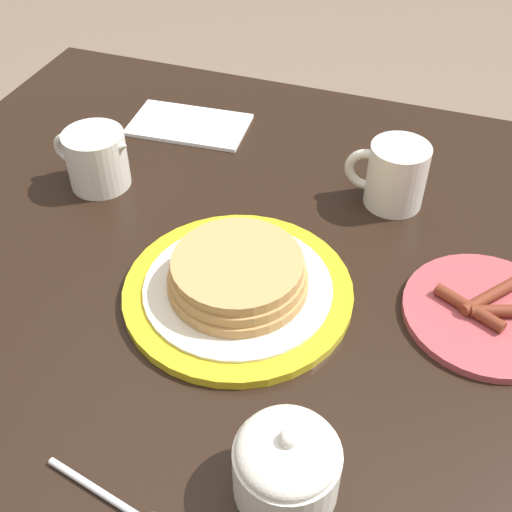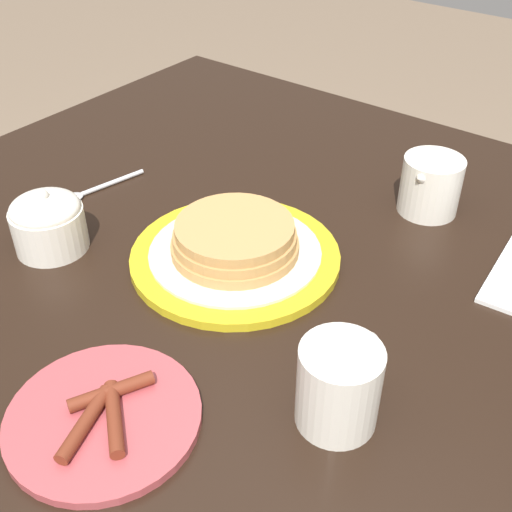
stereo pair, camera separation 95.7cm
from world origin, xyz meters
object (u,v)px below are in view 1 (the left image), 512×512
creamer_pitcher (97,158)px  coffee_mug (394,174)px  pancake_plate (238,282)px  napkin (189,125)px  side_plate_bacon (487,312)px  sugar_bowl (287,464)px

creamer_pitcher → coffee_mug: bearing=-166.6°
pancake_plate → napkin: 0.38m
side_plate_bacon → coffee_mug: bearing=-50.8°
side_plate_bacon → sugar_bowl: size_ratio=2.00×
pancake_plate → side_plate_bacon: pancake_plate is taller
coffee_mug → sugar_bowl: (0.01, 0.44, -0.01)m
side_plate_bacon → napkin: size_ratio=0.99×
coffee_mug → napkin: (0.34, -0.09, -0.04)m
coffee_mug → napkin: bearing=-14.4°
pancake_plate → sugar_bowl: (-0.12, 0.21, 0.02)m
side_plate_bacon → creamer_pitcher: bearing=-8.5°
side_plate_bacon → creamer_pitcher: (0.54, -0.08, 0.04)m
creamer_pitcher → napkin: 0.19m
coffee_mug → sugar_bowl: bearing=88.6°
creamer_pitcher → napkin: creamer_pitcher is taller
side_plate_bacon → napkin: side_plate_bacon is taller
pancake_plate → napkin: (0.20, -0.32, -0.02)m
coffee_mug → sugar_bowl: same height
pancake_plate → sugar_bowl: size_ratio=2.85×
creamer_pitcher → sugar_bowl: creamer_pitcher is taller
pancake_plate → side_plate_bacon: bearing=-167.4°
napkin → side_plate_bacon: bearing=151.5°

